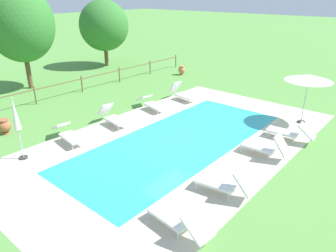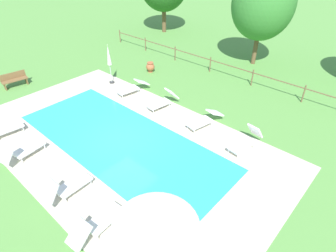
{
  "view_description": "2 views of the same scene",
  "coord_description": "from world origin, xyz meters",
  "px_view_note": "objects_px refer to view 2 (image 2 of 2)",
  "views": [
    {
      "loc": [
        -9.81,
        -7.7,
        5.98
      ],
      "look_at": [
        -0.14,
        0.5,
        0.6
      ],
      "focal_mm": 34.09,
      "sensor_mm": 36.0,
      "label": 1
    },
    {
      "loc": [
        8.63,
        -6.3,
        8.0
      ],
      "look_at": [
        1.59,
        1.51,
        0.79
      ],
      "focal_mm": 30.32,
      "sensor_mm": 36.0,
      "label": 2
    }
  ],
  "objects_px": {
    "sun_lounger_south_far": "(204,120)",
    "patio_umbrella_closed_row_west": "(109,58)",
    "sun_lounger_north_near_steps": "(163,101)",
    "sun_lounger_south_mid": "(67,187)",
    "patio_umbrella_open_foreground": "(156,222)",
    "sun_lounger_south_end": "(98,223)",
    "wooden_bench_lawn_side": "(14,79)",
    "sun_lounger_north_far": "(132,88)",
    "sun_lounger_south_near_corner": "(246,141)",
    "terracotta_urn_by_tree": "(150,67)",
    "sun_lounger_north_mid": "(1,129)",
    "sun_lounger_north_end": "(23,150)",
    "tree_centre": "(263,4)"
  },
  "relations": [
    {
      "from": "sun_lounger_north_near_steps",
      "to": "sun_lounger_south_end",
      "type": "distance_m",
      "value": 8.08
    },
    {
      "from": "sun_lounger_north_near_steps",
      "to": "sun_lounger_south_near_corner",
      "type": "xyz_separation_m",
      "value": [
        5.18,
        -0.19,
        0.01
      ]
    },
    {
      "from": "sun_lounger_south_mid",
      "to": "sun_lounger_north_end",
      "type": "bearing_deg",
      "value": -178.02
    },
    {
      "from": "sun_lounger_south_near_corner",
      "to": "wooden_bench_lawn_side",
      "type": "bearing_deg",
      "value": -163.5
    },
    {
      "from": "sun_lounger_north_far",
      "to": "sun_lounger_south_mid",
      "type": "distance_m",
      "value": 8.12
    },
    {
      "from": "sun_lounger_north_near_steps",
      "to": "sun_lounger_south_near_corner",
      "type": "height_order",
      "value": "sun_lounger_south_near_corner"
    },
    {
      "from": "sun_lounger_south_end",
      "to": "wooden_bench_lawn_side",
      "type": "xyz_separation_m",
      "value": [
        -12.39,
        2.86,
        0.09
      ]
    },
    {
      "from": "sun_lounger_south_near_corner",
      "to": "terracotta_urn_by_tree",
      "type": "height_order",
      "value": "sun_lounger_south_near_corner"
    },
    {
      "from": "sun_lounger_south_near_corner",
      "to": "sun_lounger_south_far",
      "type": "relative_size",
      "value": 0.88
    },
    {
      "from": "wooden_bench_lawn_side",
      "to": "sun_lounger_south_far",
      "type": "bearing_deg",
      "value": 20.77
    },
    {
      "from": "tree_centre",
      "to": "sun_lounger_south_near_corner",
      "type": "bearing_deg",
      "value": -63.88
    },
    {
      "from": "sun_lounger_north_far",
      "to": "terracotta_urn_by_tree",
      "type": "bearing_deg",
      "value": 115.35
    },
    {
      "from": "sun_lounger_south_far",
      "to": "patio_umbrella_open_foreground",
      "type": "distance_m",
      "value": 7.91
    },
    {
      "from": "sun_lounger_south_far",
      "to": "sun_lounger_south_near_corner",
      "type": "bearing_deg",
      "value": -5.45
    },
    {
      "from": "patio_umbrella_open_foreground",
      "to": "patio_umbrella_closed_row_west",
      "type": "bearing_deg",
      "value": 147.1
    },
    {
      "from": "sun_lounger_south_end",
      "to": "wooden_bench_lawn_side",
      "type": "distance_m",
      "value": 12.72
    },
    {
      "from": "sun_lounger_south_mid",
      "to": "tree_centre",
      "type": "xyz_separation_m",
      "value": [
        -1.11,
        16.01,
        3.71
      ]
    },
    {
      "from": "sun_lounger_south_near_corner",
      "to": "sun_lounger_south_far",
      "type": "distance_m",
      "value": 2.42
    },
    {
      "from": "sun_lounger_north_mid",
      "to": "patio_umbrella_open_foreground",
      "type": "xyz_separation_m",
      "value": [
        9.95,
        0.17,
        1.87
      ]
    },
    {
      "from": "sun_lounger_south_end",
      "to": "terracotta_urn_by_tree",
      "type": "bearing_deg",
      "value": 127.4
    },
    {
      "from": "sun_lounger_north_far",
      "to": "sun_lounger_south_end",
      "type": "relative_size",
      "value": 1.05
    },
    {
      "from": "sun_lounger_south_end",
      "to": "patio_umbrella_closed_row_west",
      "type": "relative_size",
      "value": 0.82
    },
    {
      "from": "sun_lounger_north_end",
      "to": "sun_lounger_south_mid",
      "type": "relative_size",
      "value": 1.04
    },
    {
      "from": "wooden_bench_lawn_side",
      "to": "terracotta_urn_by_tree",
      "type": "distance_m",
      "value": 8.6
    },
    {
      "from": "patio_umbrella_closed_row_west",
      "to": "sun_lounger_south_near_corner",
      "type": "bearing_deg",
      "value": -1.46
    },
    {
      "from": "sun_lounger_south_far",
      "to": "tree_centre",
      "type": "height_order",
      "value": "tree_centre"
    },
    {
      "from": "sun_lounger_south_near_corner",
      "to": "wooden_bench_lawn_side",
      "type": "height_order",
      "value": "sun_lounger_south_near_corner"
    },
    {
      "from": "sun_lounger_north_mid",
      "to": "sun_lounger_south_near_corner",
      "type": "xyz_separation_m",
      "value": [
        8.95,
        6.82,
        0.03
      ]
    },
    {
      "from": "sun_lounger_north_end",
      "to": "sun_lounger_south_end",
      "type": "distance_m",
      "value": 5.32
    },
    {
      "from": "sun_lounger_south_far",
      "to": "wooden_bench_lawn_side",
      "type": "height_order",
      "value": "wooden_bench_lawn_side"
    },
    {
      "from": "sun_lounger_north_near_steps",
      "to": "sun_lounger_south_mid",
      "type": "bearing_deg",
      "value": -75.88
    },
    {
      "from": "sun_lounger_north_end",
      "to": "sun_lounger_south_far",
      "type": "bearing_deg",
      "value": 58.9
    },
    {
      "from": "patio_umbrella_closed_row_west",
      "to": "sun_lounger_north_end",
      "type": "bearing_deg",
      "value": -67.19
    },
    {
      "from": "sun_lounger_south_near_corner",
      "to": "tree_centre",
      "type": "bearing_deg",
      "value": 116.12
    },
    {
      "from": "patio_umbrella_open_foreground",
      "to": "sun_lounger_south_near_corner",
      "type": "bearing_deg",
      "value": 98.54
    },
    {
      "from": "sun_lounger_north_end",
      "to": "sun_lounger_south_end",
      "type": "bearing_deg",
      "value": -0.8
    },
    {
      "from": "sun_lounger_north_far",
      "to": "sun_lounger_south_near_corner",
      "type": "xyz_separation_m",
      "value": [
        7.65,
        -0.19,
        0.04
      ]
    },
    {
      "from": "sun_lounger_south_near_corner",
      "to": "sun_lounger_south_end",
      "type": "height_order",
      "value": "sun_lounger_south_near_corner"
    },
    {
      "from": "sun_lounger_south_far",
      "to": "patio_umbrella_closed_row_west",
      "type": "distance_m",
      "value": 7.38
    },
    {
      "from": "sun_lounger_north_far",
      "to": "sun_lounger_north_end",
      "type": "bearing_deg",
      "value": -82.14
    },
    {
      "from": "sun_lounger_north_near_steps",
      "to": "sun_lounger_south_end",
      "type": "height_order",
      "value": "sun_lounger_north_near_steps"
    },
    {
      "from": "patio_umbrella_open_foreground",
      "to": "terracotta_urn_by_tree",
      "type": "xyz_separation_m",
      "value": [
        -10.05,
        9.78,
        -1.87
      ]
    },
    {
      "from": "sun_lounger_south_near_corner",
      "to": "sun_lounger_north_far",
      "type": "bearing_deg",
      "value": 178.61
    },
    {
      "from": "wooden_bench_lawn_side",
      "to": "sun_lounger_north_far",
      "type": "bearing_deg",
      "value": 34.92
    },
    {
      "from": "sun_lounger_south_near_corner",
      "to": "patio_umbrella_closed_row_west",
      "type": "bearing_deg",
      "value": 178.54
    },
    {
      "from": "sun_lounger_south_near_corner",
      "to": "sun_lounger_north_mid",
      "type": "bearing_deg",
      "value": -142.69
    },
    {
      "from": "sun_lounger_north_mid",
      "to": "sun_lounger_north_far",
      "type": "distance_m",
      "value": 7.13
    },
    {
      "from": "sun_lounger_south_near_corner",
      "to": "wooden_bench_lawn_side",
      "type": "distance_m",
      "value": 14.34
    },
    {
      "from": "sun_lounger_north_near_steps",
      "to": "sun_lounger_north_far",
      "type": "height_order",
      "value": "sun_lounger_north_near_steps"
    },
    {
      "from": "sun_lounger_north_near_steps",
      "to": "sun_lounger_north_mid",
      "type": "height_order",
      "value": "sun_lounger_north_near_steps"
    }
  ]
}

